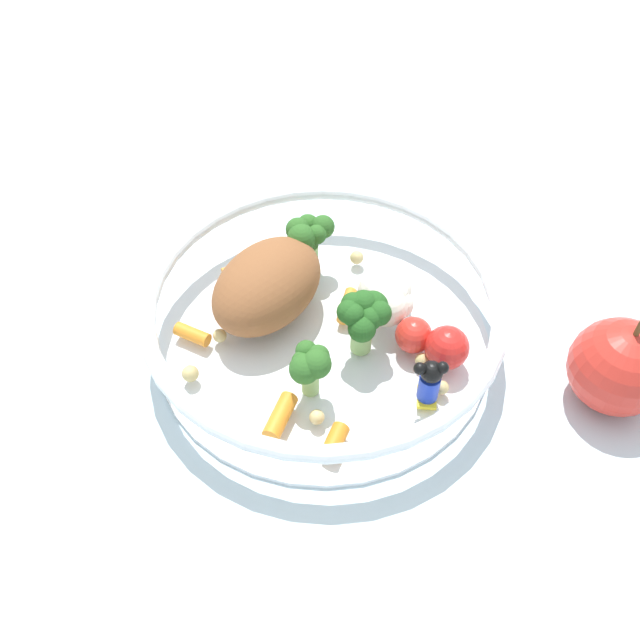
{
  "coord_description": "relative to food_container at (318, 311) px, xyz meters",
  "views": [
    {
      "loc": [
        0.25,
        -0.24,
        0.4
      ],
      "look_at": [
        0.01,
        -0.0,
        0.03
      ],
      "focal_mm": 39.02,
      "sensor_mm": 36.0,
      "label": 1
    }
  ],
  "objects": [
    {
      "name": "food_container",
      "position": [
        0.0,
        0.0,
        0.0
      ],
      "size": [
        0.26,
        0.26,
        0.06
      ],
      "color": "white",
      "rests_on": "ground_plane"
    },
    {
      "name": "ground_plane",
      "position": [
        -0.01,
        0.0,
        -0.03
      ],
      "size": [
        2.4,
        2.4,
        0.0
      ],
      "primitive_type": "plane",
      "color": "silver"
    },
    {
      "name": "loose_apple",
      "position": [
        0.18,
        0.1,
        0.0
      ],
      "size": [
        0.07,
        0.07,
        0.08
      ],
      "color": "red",
      "rests_on": "ground_plane"
    }
  ]
}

